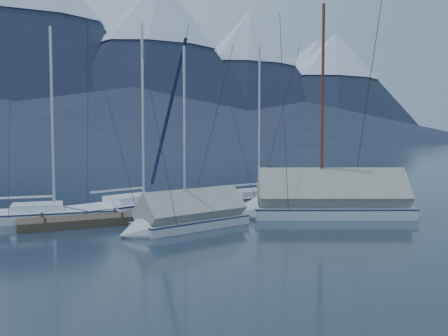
{
  "coord_description": "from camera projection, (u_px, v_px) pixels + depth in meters",
  "views": [
    {
      "loc": [
        -9.55,
        -18.03,
        3.63
      ],
      "look_at": [
        0.0,
        2.0,
        2.2
      ],
      "focal_mm": 38.0,
      "sensor_mm": 36.0,
      "label": 1
    }
  ],
  "objects": [
    {
      "name": "mooring_posts",
      "position": [
        214.0,
        208.0,
        22.14
      ],
      "size": [
        15.12,
        1.52,
        0.35
      ],
      "color": "#382D23",
      "rests_on": "ground"
    },
    {
      "name": "sailboat_open_mid",
      "position": [
        152.0,
        205.0,
        24.08
      ],
      "size": [
        7.91,
        4.82,
        10.13
      ],
      "color": "white",
      "rests_on": "ground"
    },
    {
      "name": "person",
      "position": [
        271.0,
        185.0,
        23.65
      ],
      "size": [
        0.62,
        0.79,
        1.89
      ],
      "primitive_type": "imported",
      "rotation": [
        0.0,
        0.0,
        1.85
      ],
      "color": "black",
      "rests_on": "dock"
    },
    {
      "name": "mountain_range",
      "position": [
        16.0,
        64.0,
        352.28
      ],
      "size": [
        877.0,
        584.0,
        150.5
      ],
      "color": "#475675",
      "rests_on": "ground"
    },
    {
      "name": "sailboat_open_left",
      "position": [
        66.0,
        215.0,
        21.11
      ],
      "size": [
        7.2,
        3.07,
        9.27
      ],
      "color": "silver",
      "rests_on": "ground"
    },
    {
      "name": "ground",
      "position": [
        244.0,
        221.0,
        20.57
      ],
      "size": [
        1000.0,
        1000.0,
        0.0
      ],
      "primitive_type": "plane",
      "color": "black",
      "rests_on": "ground"
    },
    {
      "name": "sailboat_covered_far",
      "position": [
        183.0,
        219.0,
        18.78
      ],
      "size": [
        5.88,
        3.08,
        7.91
      ],
      "color": "silver",
      "rests_on": "ground"
    },
    {
      "name": "sailboat_open_right",
      "position": [
        265.0,
        199.0,
        26.73
      ],
      "size": [
        7.4,
        3.5,
        9.44
      ],
      "color": "silver",
      "rests_on": "ground"
    },
    {
      "name": "sailboat_covered_near",
      "position": [
        317.0,
        205.0,
        21.89
      ],
      "size": [
        8.54,
        5.76,
        10.74
      ],
      "color": "silver",
      "rests_on": "ground"
    },
    {
      "name": "dock",
      "position": [
        224.0,
        212.0,
        22.37
      ],
      "size": [
        18.0,
        1.5,
        0.54
      ],
      "color": "#382D23",
      "rests_on": "ground"
    }
  ]
}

